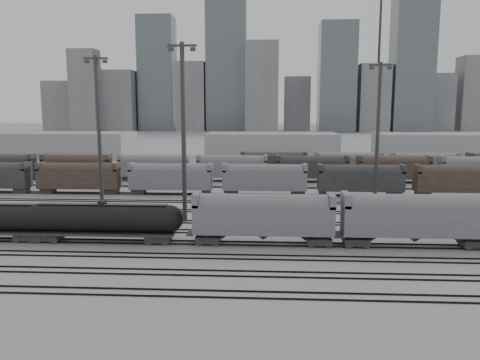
# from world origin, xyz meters

# --- Properties ---
(ground) EXTENTS (900.00, 900.00, 0.00)m
(ground) POSITION_xyz_m (0.00, 0.00, 0.00)
(ground) COLOR #AAAAAE
(ground) RESTS_ON ground
(tracks) EXTENTS (220.00, 71.50, 0.16)m
(tracks) POSITION_xyz_m (0.00, 17.50, 0.08)
(tracks) COLOR black
(tracks) RESTS_ON ground
(tank_car_b) EXTENTS (18.87, 3.14, 4.66)m
(tank_car_b) POSITION_xyz_m (-10.65, 1.00, 2.70)
(tank_car_b) COLOR #262629
(tank_car_b) RESTS_ON ground
(hopper_car_a) EXTENTS (15.99, 3.18, 5.72)m
(hopper_car_a) POSITION_xyz_m (7.98, 1.00, 3.53)
(hopper_car_a) COLOR #262629
(hopper_car_a) RESTS_ON ground
(hopper_car_b) EXTENTS (16.41, 3.26, 5.87)m
(hopper_car_b) POSITION_xyz_m (25.04, 1.00, 3.63)
(hopper_car_b) COLOR #262629
(hopper_car_b) RESTS_ON ground
(light_mast_b) EXTENTS (3.76, 0.60, 23.52)m
(light_mast_b) POSITION_xyz_m (-17.90, 20.97, 12.48)
(light_mast_b) COLOR #333335
(light_mast_b) RESTS_ON ground
(light_mast_c) EXTENTS (3.85, 0.62, 24.09)m
(light_mast_c) POSITION_xyz_m (-2.89, 11.54, 12.78)
(light_mast_c) COLOR #333335
(light_mast_c) RESTS_ON ground
(light_mast_d) EXTENTS (3.62, 0.58, 22.65)m
(light_mast_d) POSITION_xyz_m (26.02, 24.93, 12.01)
(light_mast_d) COLOR #333335
(light_mast_d) RESTS_ON ground
(bg_string_near) EXTENTS (151.00, 3.00, 5.60)m
(bg_string_near) POSITION_xyz_m (8.00, 32.00, 2.80)
(bg_string_near) COLOR gray
(bg_string_near) RESTS_ON ground
(bg_string_mid) EXTENTS (151.00, 3.00, 5.60)m
(bg_string_mid) POSITION_xyz_m (18.00, 48.00, 2.80)
(bg_string_mid) COLOR #262629
(bg_string_mid) RESTS_ON ground
(bg_string_far) EXTENTS (66.00, 3.00, 5.60)m
(bg_string_far) POSITION_xyz_m (35.50, 56.00, 2.80)
(bg_string_far) COLOR brown
(bg_string_far) RESTS_ON ground
(warehouse_left) EXTENTS (50.00, 18.00, 8.00)m
(warehouse_left) POSITION_xyz_m (-60.00, 95.00, 4.00)
(warehouse_left) COLOR #949496
(warehouse_left) RESTS_ON ground
(warehouse_mid) EXTENTS (40.00, 18.00, 8.00)m
(warehouse_mid) POSITION_xyz_m (10.00, 95.00, 4.00)
(warehouse_mid) COLOR #949496
(warehouse_mid) RESTS_ON ground
(warehouse_right) EXTENTS (35.00, 18.00, 8.00)m
(warehouse_right) POSITION_xyz_m (60.00, 95.00, 4.00)
(warehouse_right) COLOR #949496
(warehouse_right) RESTS_ON ground
(skyline) EXTENTS (316.00, 22.40, 95.00)m
(skyline) POSITION_xyz_m (10.84, 280.00, 34.73)
(skyline) COLOR gray
(skyline) RESTS_ON ground
(crane_left) EXTENTS (42.00, 1.80, 100.00)m
(crane_left) POSITION_xyz_m (-28.74, 305.00, 57.39)
(crane_left) COLOR #333335
(crane_left) RESTS_ON ground
(crane_right) EXTENTS (42.00, 1.80, 100.00)m
(crane_right) POSITION_xyz_m (91.26, 305.00, 57.39)
(crane_right) COLOR #333335
(crane_right) RESTS_ON ground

